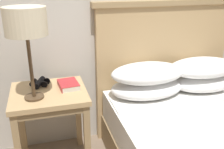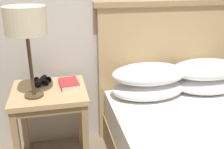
% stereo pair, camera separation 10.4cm
% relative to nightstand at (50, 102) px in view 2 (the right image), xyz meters
% --- Properties ---
extents(nightstand, '(0.53, 0.49, 0.64)m').
position_rel_nightstand_xyz_m(nightstand, '(0.00, 0.00, 0.00)').
color(nightstand, tan).
rests_on(nightstand, ground_plane).
extents(table_lamp, '(0.26, 0.26, 0.61)m').
position_rel_nightstand_xyz_m(table_lamp, '(-0.10, -0.08, 0.60)').
color(table_lamp, '#4C3823').
rests_on(table_lamp, nightstand).
extents(book_on_nightstand, '(0.15, 0.20, 0.04)m').
position_rel_nightstand_xyz_m(book_on_nightstand, '(0.15, 0.04, 0.12)').
color(book_on_nightstand, silver).
rests_on(book_on_nightstand, nightstand).
extents(binoculars_pair, '(0.15, 0.16, 0.05)m').
position_rel_nightstand_xyz_m(binoculars_pair, '(-0.06, 0.13, 0.12)').
color(binoculars_pair, black).
rests_on(binoculars_pair, nightstand).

